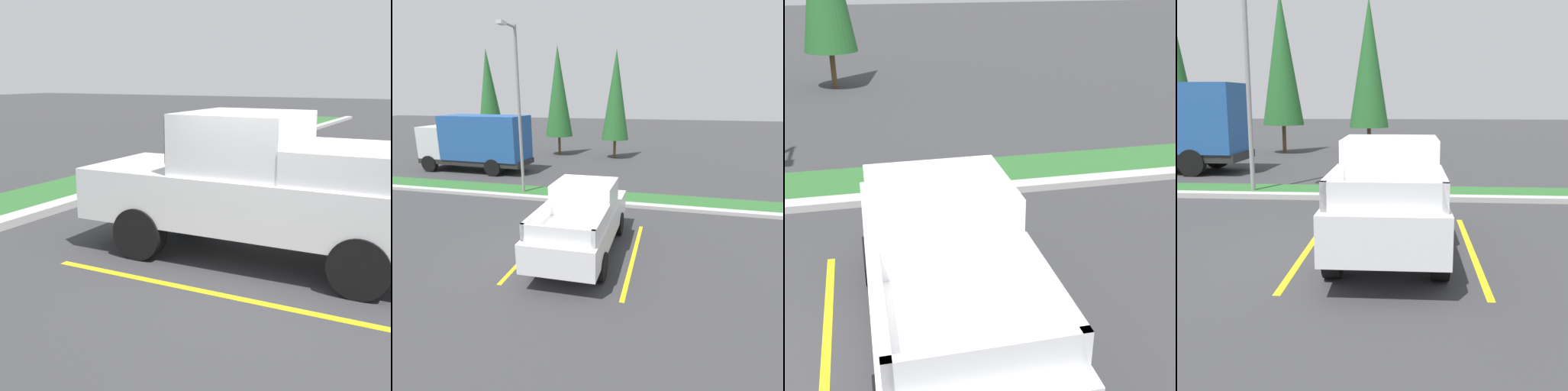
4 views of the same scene
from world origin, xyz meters
The scene contains 6 objects.
ground_plane centered at (0.00, 0.00, 0.00)m, with size 120.00×120.00×0.00m, color #38383A.
parking_line_near centered at (-0.97, 0.40, 0.00)m, with size 0.12×4.80×0.01m, color yellow.
parking_line_far centered at (2.13, 0.40, 0.00)m, with size 0.12×4.80×0.01m, color yellow.
curb_strip centered at (0.00, 5.00, 0.07)m, with size 56.00×0.40×0.15m, color #B2B2AD.
grass_median centered at (0.00, 6.10, 0.03)m, with size 56.00×1.80×0.06m, color #2D662D.
pickup_truck_main centered at (0.58, 0.45, 1.04)m, with size 2.01×5.24×2.10m.
Camera 3 is at (-0.27, -5.44, 4.60)m, focal length 49.94 mm.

